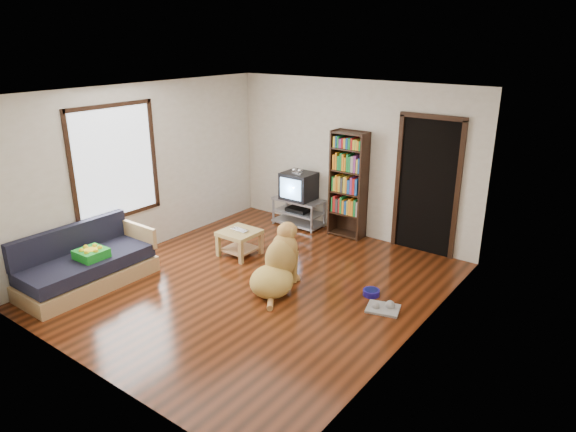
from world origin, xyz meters
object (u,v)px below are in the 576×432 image
Objects in this scene: grey_rag at (383,309)px; tv_stand at (299,211)px; coffee_table at (239,238)px; dog at (278,266)px; bookshelf at (349,179)px; sofa at (87,267)px; green_cushion at (91,254)px; crt_tv at (299,185)px; laptop at (238,231)px; dog_bowl at (371,292)px.

grey_rag is 0.44× the size of tv_stand.
coffee_table is 1.30m from dog.
bookshelf reaches higher than sofa.
green_cushion is 0.34× the size of dog.
green_cushion is at bearing -145.06° from dog.
green_cushion is 3.74m from crt_tv.
green_cushion is at bearing -113.52° from laptop.
dog is (1.18, -0.54, 0.06)m from coffee_table.
dog_bowl is at bearing -50.70° from bookshelf.
coffee_table is (0.89, 1.98, -0.20)m from green_cushion.
bookshelf is at bearing 130.96° from grey_rag.
sofa is (-1.01, -1.97, -0.15)m from laptop.
sofa is (-0.97, -3.63, -0.01)m from tv_stand.
bookshelf is (0.95, 0.07, 0.26)m from crt_tv.
grey_rag is at bearing -2.94° from laptop.
sofa is at bearing -105.02° from tv_stand.
crt_tv is at bearing 92.13° from laptop.
bookshelf is 4.26m from sofa.
bookshelf is at bearing 4.32° from crt_tv.
tv_stand reaches higher than laptop.
tv_stand is 1.64× the size of coffee_table.
sofa is (-3.29, -2.05, 0.22)m from dog_bowl.
grey_rag is 4.03m from sofa.
dog reaches higher than laptop.
tv_stand is at bearing -90.00° from crt_tv.
dog_bowl reaches higher than grey_rag.
tv_stand is (-2.62, 1.83, 0.25)m from grey_rag.
tv_stand is (0.85, 3.61, -0.21)m from green_cushion.
grey_rag is (2.58, -0.17, -0.40)m from laptop.
tv_stand is at bearing 74.98° from sofa.
sofa is at bearing -116.18° from laptop.
dog reaches higher than tv_stand.
grey_rag is 1.48m from dog.
grey_rag is 2.73m from bookshelf.
green_cushion is 2.52m from dog.
coffee_table is at bearing 175.49° from grey_rag.
coffee_table is at bearing 155.32° from dog.
grey_rag is at bearing -4.51° from coffee_table.
coffee_table is (1.01, 2.00, 0.02)m from sofa.
coffee_table is (0.04, -1.65, -0.46)m from crt_tv.
green_cushion is 0.25m from sofa.
sofa is (-0.12, -0.02, -0.22)m from green_cushion.
dog is at bearing -24.68° from coffee_table.
crt_tv is (0.85, 3.63, 0.26)m from green_cushion.
grey_rag is at bearing 26.27° from green_cushion.
dog is at bearing 33.82° from sofa.
crt_tv reaches higher than dog_bowl.
sofa is at bearing -116.74° from coffee_table.
bookshelf reaches higher than dog.
dog_bowl is 0.24× the size of tv_stand.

